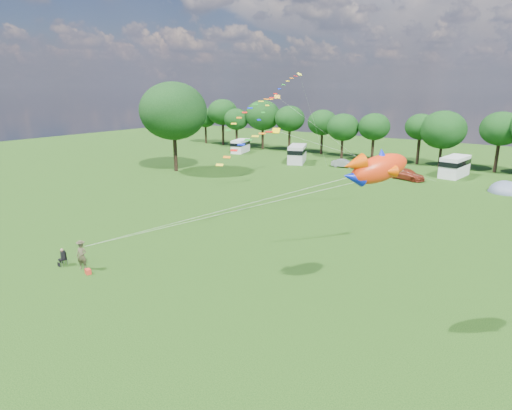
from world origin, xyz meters
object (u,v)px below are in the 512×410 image
Objects in this scene: big_tree at (173,111)px; tent_greyblue at (505,192)px; camp_chair at (63,255)px; tent_orange at (377,176)px; car_c at (407,174)px; car_b at (344,163)px; kite_flyer at (82,256)px; fish_kite at (375,169)px; campervan_b at (297,153)px; campervan_c at (455,166)px; campervan_a at (240,146)px.

tent_greyblue is at bearing 18.64° from big_tree.
tent_orange is at bearing 99.80° from camp_chair.
car_b is at bearing 89.02° from car_c.
camp_chair is (-6.52, -44.41, 0.75)m from tent_orange.
tent_orange is 44.24m from kite_flyer.
car_b is at bearing 152.55° from tent_orange.
fish_kite is (20.83, 5.21, 7.91)m from camp_chair.
tent_greyblue is (12.14, -0.31, -0.73)m from car_c.
campervan_b reaches higher than campervan_c.
car_b is 1.26× the size of tent_orange.
camp_chair is at bearing -117.22° from tent_greyblue.
campervan_c is 11.13m from tent_orange.
tent_orange is 2.22× the size of camp_chair.
campervan_a is at bearing 168.13° from tent_orange.
campervan_a is at bearing 133.25° from camp_chair.
campervan_a is (-3.89, 20.86, -7.68)m from big_tree.
kite_flyer is at bearing -175.41° from car_c.
campervan_b is 15.71m from tent_orange.
campervan_a is at bearing 95.89° from car_c.
car_c is 45.08m from kite_flyer.
campervan_c is 46.44m from fish_kite.
camp_chair is (23.78, -50.78, -0.57)m from campervan_a.
tent_greyblue is at bearing -0.32° from tent_orange.
camp_chair is (-15.49, -50.80, -0.80)m from campervan_c.
tent_greyblue is at bearing 80.93° from camp_chair.
big_tree is 3.57× the size of fish_kite.
tent_greyblue is at bearing -109.31° from car_b.
tent_greyblue reaches higher than camp_chair.
car_c is 34.99m from campervan_a.
tent_greyblue is (23.23, -3.70, -0.62)m from car_b.
tent_orange is at bearing -124.78° from campervan_b.
fish_kite is at bearing -31.25° from big_tree.
tent_orange is (30.30, -6.37, -1.32)m from campervan_a.
campervan_c is at bearing 35.47° from tent_orange.
tent_orange is at bearing 53.86° from fish_kite.
campervan_a is 64.19m from fish_kite.
campervan_b is at bearing 118.69° from camp_chair.
campervan_b is 31.81m from tent_greyblue.
car_b is (19.46, 18.10, -8.38)m from big_tree.
campervan_c is at bearing 30.55° from big_tree.
campervan_a is 1.33× the size of tent_greyblue.
big_tree is 2.04× the size of campervan_b.
big_tree is 31.43m from tent_orange.
campervan_a is 47.04m from tent_greyblue.
tent_orange is 44.89m from camp_chair.
campervan_c is 3.14× the size of kite_flyer.
car_b is 48.47m from fish_kite.
big_tree reaches higher than campervan_a.
campervan_b is 3.29× the size of kite_flyer.
car_c is 4.21m from tent_orange.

